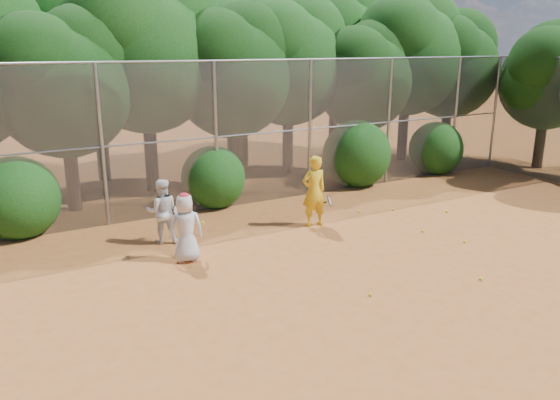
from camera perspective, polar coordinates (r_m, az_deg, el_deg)
ground at (r=11.01m, az=11.12°, el=-7.93°), size 80.00×80.00×0.00m
fence_back at (r=15.24m, az=-3.63°, el=7.04°), size 20.05×0.09×4.03m
tree_2 at (r=15.57m, az=-21.68°, el=11.84°), size 3.99×3.47×5.47m
tree_3 at (r=17.07m, az=-13.87°, el=15.48°), size 4.89×4.26×6.70m
tree_4 at (r=17.38m, az=-5.02°, el=13.76°), size 4.19×3.64×5.73m
tree_5 at (r=19.25m, az=0.94°, el=14.88°), size 4.51×3.92×6.17m
tree_6 at (r=19.84m, az=8.84°, el=13.05°), size 3.86×3.36×5.29m
tree_7 at (r=21.91m, az=13.28°, el=15.21°), size 4.77×4.14×6.53m
tree_8 at (r=23.09m, az=17.49°, el=13.77°), size 4.25×3.70×5.82m
tree_10 at (r=18.97m, az=-18.84°, el=15.81°), size 5.15×4.48×7.06m
tree_11 at (r=20.19m, az=-3.98°, el=15.22°), size 4.64×4.03×6.35m
tree_12 at (r=23.00m, az=5.90°, el=16.12°), size 5.02×4.37×6.88m
tree_13 at (r=22.10m, az=26.30°, el=11.91°), size 3.86×3.36×5.29m
bush_0 at (r=14.28m, az=-25.84°, el=0.54°), size 2.00×2.00×2.00m
bush_1 at (r=15.38m, az=-7.00°, el=2.66°), size 1.80×1.80×1.80m
bush_2 at (r=17.81m, az=8.03°, el=5.09°), size 2.20×2.20×2.20m
bush_3 at (r=20.13m, az=15.99°, el=5.44°), size 1.90×1.90×1.90m
player_yellow at (r=13.54m, az=3.57°, el=0.92°), size 0.84×0.59×1.80m
player_teen at (r=11.51m, az=-9.82°, el=-2.85°), size 0.79×0.59×1.49m
player_white at (r=12.69m, az=-12.21°, el=-1.16°), size 0.89×0.78×1.49m
ball_0 at (r=13.28m, az=18.73°, el=-4.13°), size 0.07×0.07×0.07m
ball_1 at (r=14.96m, az=8.23°, el=-1.20°), size 0.07×0.07×0.07m
ball_2 at (r=11.34m, az=20.25°, el=-7.75°), size 0.07×0.07×0.07m
ball_3 at (r=13.72m, az=14.68°, el=-3.15°), size 0.07×0.07×0.07m
ball_4 at (r=10.16m, az=9.41°, el=-9.72°), size 0.07×0.07×0.07m
ball_5 at (r=15.31m, az=11.72°, el=-0.98°), size 0.07×0.07×0.07m
ball_6 at (r=15.49m, az=17.03°, el=-1.15°), size 0.07×0.07×0.07m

